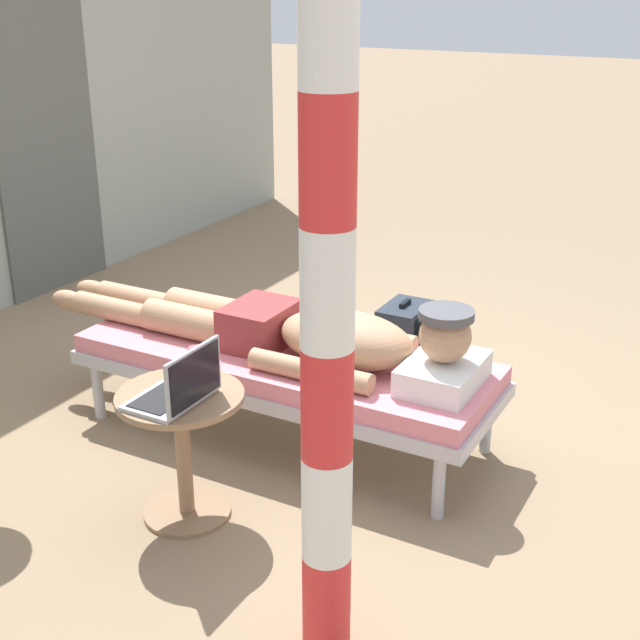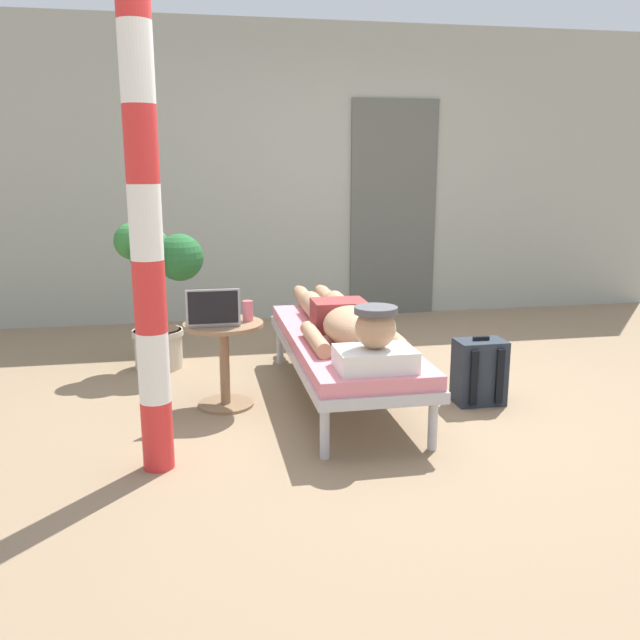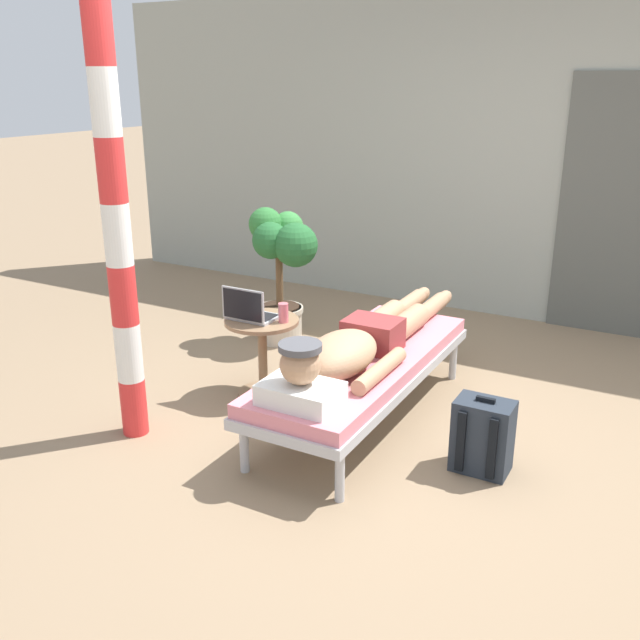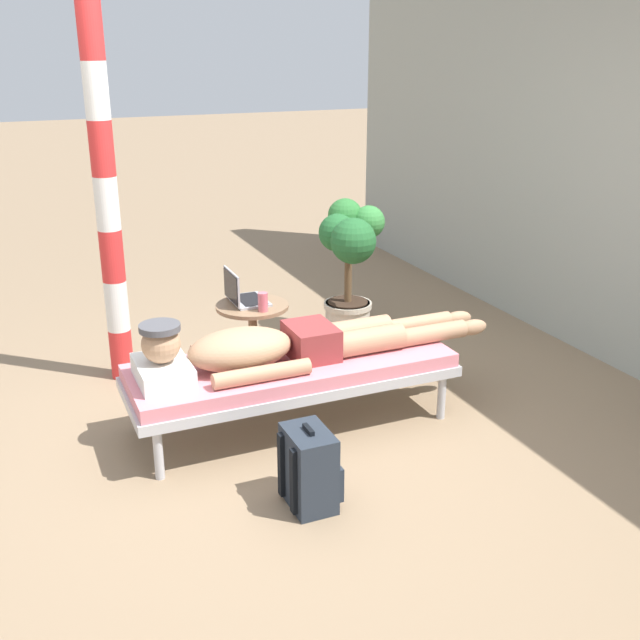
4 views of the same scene
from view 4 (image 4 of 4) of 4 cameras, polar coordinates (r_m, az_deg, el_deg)
The scene contains 10 objects.
ground_plane at distance 4.38m, azimuth -2.59°, elevation -9.42°, with size 40.00×40.00×0.00m, color #8C7256.
house_wall_back at distance 5.55m, azimuth 22.75°, elevation 10.22°, with size 7.60×0.20×2.70m, color #999E93.
lounge_chair at distance 4.47m, azimuth -2.13°, elevation -3.82°, with size 0.67×1.91×0.42m.
person_reclining at distance 4.38m, azimuth -3.08°, elevation -1.91°, with size 0.53×2.17×0.33m.
side_table at distance 5.11m, azimuth -5.03°, elevation -0.62°, with size 0.48×0.48×0.52m.
laptop at distance 5.07m, azimuth -5.87°, elevation 1.91°, with size 0.31×0.24×0.23m.
drink_glass at distance 4.90m, azimuth -4.28°, elevation 1.35°, with size 0.06×0.06×0.12m, color #D86672.
backpack at distance 3.80m, azimuth -0.79°, elevation -11.03°, with size 0.30×0.26×0.42m.
potted_plant at distance 5.70m, azimuth 2.21°, elevation 4.68°, with size 0.62×0.52×1.05m.
porch_post at distance 5.05m, azimuth -15.60°, elevation 8.38°, with size 0.15×0.15×2.39m.
Camera 4 is at (3.57, -1.33, 2.16)m, focal length 42.93 mm.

